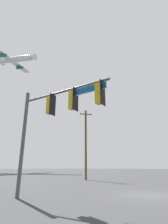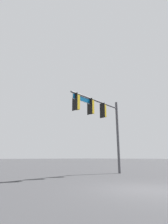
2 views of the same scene
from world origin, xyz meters
name	(u,v)px [view 1 (image 1 of 2)]	position (x,y,z in m)	size (l,w,h in m)	color
ground_plane	(152,196)	(0.00, 0.00, 0.00)	(400.00, 400.00, 0.00)	#38383A
signal_pole_near	(54,114)	(-3.52, -5.45, 4.67)	(6.11, 0.79, 6.53)	#47474C
utility_pole	(86,142)	(-11.37, 8.85, 5.21)	(1.32, 1.55, 10.14)	brown
airplane	(13,60)	(-77.04, 32.21, 58.59)	(30.59, 28.10, 11.57)	silver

